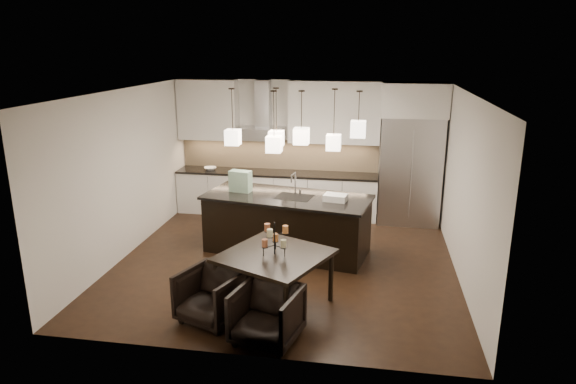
% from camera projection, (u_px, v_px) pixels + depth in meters
% --- Properties ---
extents(floor, '(5.50, 5.50, 0.02)m').
position_uv_depth(floor, '(286.00, 262.00, 8.60)').
color(floor, black).
rests_on(floor, ground).
extents(ceiling, '(5.50, 5.50, 0.02)m').
position_uv_depth(ceiling, '(286.00, 91.00, 7.81)').
color(ceiling, white).
rests_on(ceiling, wall_back).
extents(wall_back, '(5.50, 0.02, 2.80)m').
position_uv_depth(wall_back, '(308.00, 148.00, 10.82)').
color(wall_back, silver).
rests_on(wall_back, ground).
extents(wall_front, '(5.50, 0.02, 2.80)m').
position_uv_depth(wall_front, '(243.00, 244.00, 5.59)').
color(wall_front, silver).
rests_on(wall_front, ground).
extents(wall_left, '(0.02, 5.50, 2.80)m').
position_uv_depth(wall_left, '(125.00, 174.00, 8.64)').
color(wall_left, silver).
rests_on(wall_left, ground).
extents(wall_right, '(0.02, 5.50, 2.80)m').
position_uv_depth(wall_right, '(465.00, 188.00, 7.77)').
color(wall_right, silver).
rests_on(wall_right, ground).
extents(refrigerator, '(1.20, 0.72, 2.15)m').
position_uv_depth(refrigerator, '(410.00, 171.00, 10.22)').
color(refrigerator, '#B7B7BA').
rests_on(refrigerator, floor).
extents(fridge_panel, '(1.26, 0.72, 0.65)m').
position_uv_depth(fridge_panel, '(415.00, 100.00, 9.83)').
color(fridge_panel, silver).
rests_on(fridge_panel, refrigerator).
extents(lower_cabinets, '(4.21, 0.62, 0.88)m').
position_uv_depth(lower_cabinets, '(276.00, 194.00, 10.87)').
color(lower_cabinets, silver).
rests_on(lower_cabinets, floor).
extents(countertop, '(4.21, 0.66, 0.04)m').
position_uv_depth(countertop, '(276.00, 173.00, 10.75)').
color(countertop, black).
rests_on(countertop, lower_cabinets).
extents(backsplash, '(4.21, 0.02, 0.63)m').
position_uv_depth(backsplash, '(279.00, 154.00, 10.94)').
color(backsplash, tan).
rests_on(backsplash, countertop).
extents(upper_cab_left, '(1.25, 0.35, 1.25)m').
position_uv_depth(upper_cab_left, '(208.00, 110.00, 10.76)').
color(upper_cab_left, silver).
rests_on(upper_cab_left, wall_back).
extents(upper_cab_right, '(1.85, 0.35, 1.25)m').
position_uv_depth(upper_cab_right, '(334.00, 112.00, 10.34)').
color(upper_cab_right, silver).
rests_on(upper_cab_right, wall_back).
extents(hood_canopy, '(0.90, 0.52, 0.24)m').
position_uv_depth(hood_canopy, '(262.00, 133.00, 10.61)').
color(hood_canopy, '#B7B7BA').
rests_on(hood_canopy, wall_back).
extents(hood_chimney, '(0.30, 0.28, 0.96)m').
position_uv_depth(hood_chimney, '(263.00, 104.00, 10.55)').
color(hood_chimney, '#B7B7BA').
rests_on(hood_chimney, hood_canopy).
extents(fruit_bowl, '(0.33, 0.33, 0.06)m').
position_uv_depth(fruit_bowl, '(210.00, 169.00, 10.91)').
color(fruit_bowl, silver).
rests_on(fruit_bowl, countertop).
extents(island_body, '(2.88, 1.56, 0.96)m').
position_uv_depth(island_body, '(287.00, 225.00, 8.90)').
color(island_body, black).
rests_on(island_body, floor).
extents(island_top, '(2.99, 1.66, 0.04)m').
position_uv_depth(island_top, '(287.00, 197.00, 8.76)').
color(island_top, black).
rests_on(island_top, island_body).
extents(faucet, '(0.15, 0.28, 0.42)m').
position_uv_depth(faucet, '(295.00, 183.00, 8.76)').
color(faucet, silver).
rests_on(faucet, island_top).
extents(tote_bag, '(0.40, 0.26, 0.37)m').
position_uv_depth(tote_bag, '(240.00, 181.00, 8.97)').
color(tote_bag, '#185639').
rests_on(tote_bag, island_top).
extents(food_container, '(0.41, 0.32, 0.11)m').
position_uv_depth(food_container, '(335.00, 198.00, 8.47)').
color(food_container, silver).
rests_on(food_container, island_top).
extents(dining_table, '(1.70, 1.70, 0.77)m').
position_uv_depth(dining_table, '(275.00, 280.00, 7.03)').
color(dining_table, black).
rests_on(dining_table, floor).
extents(candelabra, '(0.49, 0.49, 0.45)m').
position_uv_depth(candelabra, '(275.00, 238.00, 6.86)').
color(candelabra, black).
rests_on(candelabra, dining_table).
extents(candle_a, '(0.10, 0.10, 0.10)m').
position_uv_depth(candle_a, '(283.00, 243.00, 6.79)').
color(candle_a, beige).
rests_on(candle_a, candelabra).
extents(candle_b, '(0.10, 0.10, 0.10)m').
position_uv_depth(candle_b, '(275.00, 237.00, 7.01)').
color(candle_b, '#C17438').
rests_on(candle_b, candelabra).
extents(candle_c, '(0.10, 0.10, 0.10)m').
position_uv_depth(candle_c, '(265.00, 243.00, 6.81)').
color(candle_c, '#A45C3B').
rests_on(candle_c, candelabra).
extents(candle_d, '(0.10, 0.10, 0.10)m').
position_uv_depth(candle_d, '(285.00, 229.00, 6.84)').
color(candle_d, '#C17438').
rests_on(candle_d, candelabra).
extents(candle_e, '(0.10, 0.10, 0.10)m').
position_uv_depth(candle_e, '(267.00, 227.00, 6.91)').
color(candle_e, '#A45C3B').
rests_on(candle_e, candelabra).
extents(candle_f, '(0.10, 0.10, 0.10)m').
position_uv_depth(candle_f, '(270.00, 233.00, 6.71)').
color(candle_f, beige).
rests_on(candle_f, candelabra).
extents(armchair_left, '(0.96, 0.98, 0.69)m').
position_uv_depth(armchair_left, '(211.00, 296.00, 6.67)').
color(armchair_left, black).
rests_on(armchair_left, floor).
extents(armchair_right, '(0.91, 0.92, 0.70)m').
position_uv_depth(armchair_right, '(267.00, 315.00, 6.20)').
color(armchair_right, black).
rests_on(armchair_right, floor).
extents(pendant_a, '(0.24, 0.24, 0.26)m').
position_uv_depth(pendant_a, '(233.00, 137.00, 8.71)').
color(pendant_a, beige).
rests_on(pendant_a, ceiling).
extents(pendant_b, '(0.24, 0.24, 0.26)m').
position_uv_depth(pendant_b, '(276.00, 138.00, 8.83)').
color(pendant_b, beige).
rests_on(pendant_b, ceiling).
extents(pendant_c, '(0.24, 0.24, 0.26)m').
position_uv_depth(pendant_c, '(301.00, 136.00, 8.26)').
color(pendant_c, beige).
rests_on(pendant_c, ceiling).
extents(pendant_d, '(0.24, 0.24, 0.26)m').
position_uv_depth(pendant_d, '(334.00, 142.00, 8.64)').
color(pendant_d, beige).
rests_on(pendant_d, ceiling).
extents(pendant_e, '(0.24, 0.24, 0.26)m').
position_uv_depth(pendant_e, '(358.00, 129.00, 8.17)').
color(pendant_e, beige).
rests_on(pendant_e, ceiling).
extents(pendant_f, '(0.24, 0.24, 0.26)m').
position_uv_depth(pendant_f, '(274.00, 144.00, 8.30)').
color(pendant_f, beige).
rests_on(pendant_f, ceiling).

